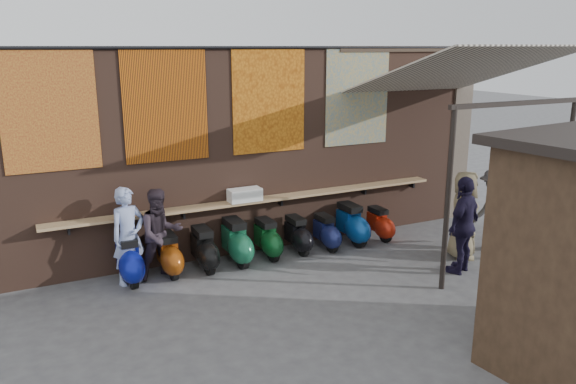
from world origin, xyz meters
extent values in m
plane|color=#474749|center=(0.00, 0.00, 0.00)|extent=(70.00, 70.00, 0.00)
cube|color=brown|center=(0.00, 2.70, 2.00)|extent=(10.00, 0.40, 4.00)
cube|color=#4C4238|center=(5.20, 2.70, 2.00)|extent=(0.50, 0.50, 4.00)
cube|color=#9E7A51|center=(0.00, 2.33, 1.10)|extent=(8.00, 0.32, 0.05)
cube|color=white|center=(-0.31, 2.30, 1.25)|extent=(0.64, 0.30, 0.24)
cube|color=maroon|center=(-3.60, 2.48, 3.00)|extent=(1.50, 0.02, 2.00)
cube|color=orange|center=(-1.70, 2.48, 3.00)|extent=(1.50, 0.02, 2.00)
cube|color=orange|center=(0.30, 2.48, 3.00)|extent=(1.50, 0.02, 2.00)
cube|color=#2A659C|center=(2.30, 2.48, 3.00)|extent=(1.50, 0.02, 2.00)
cylinder|color=black|center=(0.00, 2.47, 3.98)|extent=(9.50, 0.06, 0.06)
imported|color=#8C9CCB|center=(-2.59, 2.00, 0.86)|extent=(0.73, 0.60, 1.72)
imported|color=#2D232C|center=(-2.04, 1.97, 0.82)|extent=(0.86, 0.70, 1.63)
imported|color=black|center=(2.91, -0.17, 0.90)|extent=(1.14, 0.81, 1.79)
imported|color=#4F4E53|center=(4.32, 0.48, 0.84)|extent=(1.08, 0.63, 1.67)
imported|color=#7C6E4F|center=(3.44, 0.39, 0.86)|extent=(0.90, 1.00, 1.72)
cube|color=gold|center=(2.19, -2.38, 2.09)|extent=(1.20, 0.18, 0.50)
cube|color=#473321|center=(2.19, -2.38, 1.05)|extent=(2.21, 0.36, 0.06)
cube|color=beige|center=(3.50, 0.90, 3.55)|extent=(3.20, 3.28, 0.97)
cube|color=#33261C|center=(3.50, 2.49, 3.95)|extent=(3.30, 0.08, 0.12)
cube|color=black|center=(3.50, -0.60, 3.08)|extent=(3.00, 0.08, 0.08)
cylinder|color=black|center=(2.10, -0.60, 1.55)|extent=(0.09, 0.09, 3.10)
cylinder|color=black|center=(4.90, -0.60, 1.55)|extent=(0.09, 0.09, 3.10)
camera|label=1|loc=(-4.17, -7.37, 4.01)|focal=35.00mm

